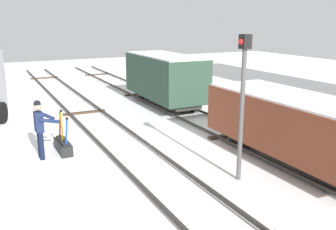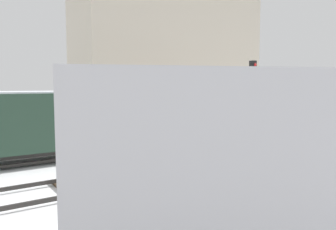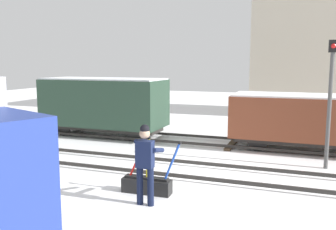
# 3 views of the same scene
# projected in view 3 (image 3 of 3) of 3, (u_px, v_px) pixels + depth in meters

# --- Properties ---
(ground_plane) EXTENTS (60.00, 60.00, 0.00)m
(ground_plane) POSITION_uv_depth(u_px,v_px,m) (207.00, 175.00, 10.53)
(ground_plane) COLOR white
(track_main_line) EXTENTS (44.00, 1.94, 0.18)m
(track_main_line) POSITION_uv_depth(u_px,v_px,m) (207.00, 171.00, 10.51)
(track_main_line) COLOR #2D2B28
(track_main_line) RESTS_ON ground_plane
(track_siding_near) EXTENTS (44.00, 1.94, 0.18)m
(track_siding_near) POSITION_uv_depth(u_px,v_px,m) (231.00, 143.00, 14.29)
(track_siding_near) COLOR #2D2B28
(track_siding_near) RESTS_ON ground_plane
(switch_lever_frame) EXTENTS (1.52, 0.39, 1.45)m
(switch_lever_frame) POSITION_uv_depth(u_px,v_px,m) (147.00, 183.00, 9.05)
(switch_lever_frame) COLOR black
(switch_lever_frame) RESTS_ON ground_plane
(rail_worker) EXTENTS (0.54, 0.71, 1.86)m
(rail_worker) POSITION_uv_depth(u_px,v_px,m) (145.00, 159.00, 8.20)
(rail_worker) COLOR #111831
(rail_worker) RESTS_ON ground_plane
(signal_post) EXTENTS (0.24, 0.32, 3.88)m
(signal_post) POSITION_uv_depth(u_px,v_px,m) (330.00, 91.00, 10.86)
(signal_post) COLOR #4C4C4C
(signal_post) RESTS_ON ground_plane
(freight_car_back_track) EXTENTS (5.84, 2.18, 2.08)m
(freight_car_back_track) POSITION_uv_depth(u_px,v_px,m) (314.00, 119.00, 13.14)
(freight_car_back_track) COLOR #2D2B28
(freight_car_back_track) RESTS_ON ground_plane
(freight_car_near_switch) EXTENTS (5.43, 2.24, 2.55)m
(freight_car_near_switch) POSITION_uv_depth(u_px,v_px,m) (104.00, 103.00, 15.99)
(freight_car_near_switch) COLOR #2D2B28
(freight_car_near_switch) RESTS_ON ground_plane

